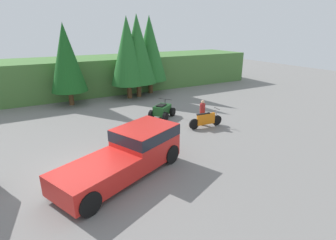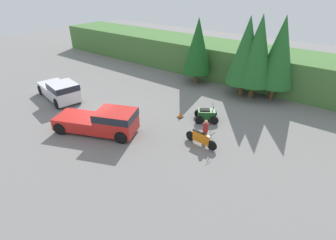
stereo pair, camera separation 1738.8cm
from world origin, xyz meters
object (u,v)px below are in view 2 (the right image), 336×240
(pickup_truck_red, at_px, (103,121))
(traffic_cone, at_px, (180,115))
(rider_person, at_px, (205,130))
(pickup_truck_second, at_px, (60,90))
(quad_atv, at_px, (206,115))
(dirt_bike, at_px, (201,139))

(pickup_truck_red, height_order, traffic_cone, pickup_truck_red)
(rider_person, relative_size, traffic_cone, 3.08)
(pickup_truck_second, height_order, quad_atv, pickup_truck_second)
(dirt_bike, bearing_deg, pickup_truck_second, -169.91)
(pickup_truck_second, bearing_deg, rider_person, 18.77)
(rider_person, bearing_deg, pickup_truck_second, -167.15)
(quad_atv, distance_m, traffic_cone, 2.04)
(pickup_truck_red, bearing_deg, traffic_cone, 37.09)
(pickup_truck_red, xyz_separation_m, quad_atv, (4.78, 6.03, -0.49))
(quad_atv, distance_m, rider_person, 3.15)
(pickup_truck_second, bearing_deg, dirt_bike, 16.94)
(pickup_truck_red, distance_m, traffic_cone, 6.02)
(rider_person, height_order, traffic_cone, rider_person)
(pickup_truck_red, distance_m, quad_atv, 7.71)
(pickup_truck_red, bearing_deg, dirt_bike, 0.92)
(pickup_truck_second, xyz_separation_m, quad_atv, (12.27, 4.65, -0.48))
(rider_person, bearing_deg, pickup_truck_red, -147.37)
(quad_atv, bearing_deg, traffic_cone, 169.06)
(pickup_truck_second, distance_m, dirt_bike, 13.83)
(pickup_truck_second, relative_size, quad_atv, 2.49)
(quad_atv, bearing_deg, pickup_truck_red, -163.38)
(dirt_bike, bearing_deg, rider_person, 90.30)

